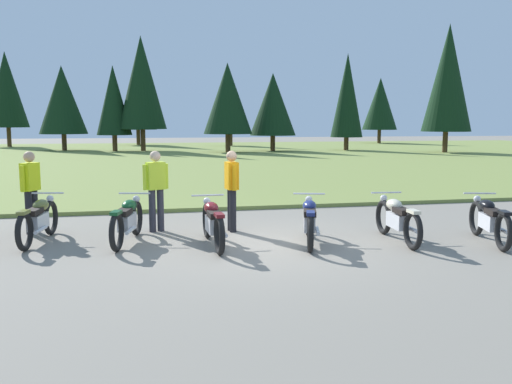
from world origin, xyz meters
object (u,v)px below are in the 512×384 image
object	(u,v)px
motorcycle_maroon	(213,222)
motorcycle_black	(489,220)
rider_with_back_turned	(31,187)
rider_in_hivis_vest	(232,186)
motorcycle_cream	(397,219)
motorcycle_navy	(310,220)
motorcycle_olive	(39,219)
motorcycle_british_green	(127,220)
rider_near_row_end	(156,186)

from	to	relation	value
motorcycle_maroon	motorcycle_black	distance (m)	5.16
rider_with_back_turned	rider_in_hivis_vest	size ratio (longest dim) A/B	1.00
motorcycle_cream	motorcycle_black	bearing A→B (deg)	-15.91
motorcycle_navy	motorcycle_cream	xyz separation A→B (m)	(1.68, -0.18, 0.00)
motorcycle_olive	motorcycle_maroon	world-z (taller)	same
motorcycle_navy	rider_in_hivis_vest	distance (m)	1.96
rider_with_back_turned	motorcycle_british_green	bearing A→B (deg)	-34.19
motorcycle_maroon	rider_near_row_end	size ratio (longest dim) A/B	1.26
rider_in_hivis_vest	rider_near_row_end	distance (m)	1.56
motorcycle_british_green	rider_with_back_turned	size ratio (longest dim) A/B	1.24
motorcycle_british_green	motorcycle_maroon	world-z (taller)	same
rider_in_hivis_vest	motorcycle_olive	bearing A→B (deg)	-175.68
motorcycle_british_green	rider_near_row_end	size ratio (longest dim) A/B	1.24
rider_near_row_end	motorcycle_navy	bearing A→B (deg)	-32.22
motorcycle_cream	rider_near_row_end	distance (m)	4.85
motorcycle_olive	rider_in_hivis_vest	size ratio (longest dim) A/B	1.25
motorcycle_olive	motorcycle_british_green	bearing A→B (deg)	-13.33
motorcycle_british_green	rider_in_hivis_vest	distance (m)	2.26
motorcycle_british_green	motorcycle_cream	size ratio (longest dim) A/B	0.98
motorcycle_maroon	rider_near_row_end	xyz separation A→B (m)	(-0.97, 1.57, 0.51)
rider_with_back_turned	rider_near_row_end	distance (m)	2.50
motorcycle_black	rider_in_hivis_vest	distance (m)	5.02
motorcycle_navy	motorcycle_maroon	bearing A→B (deg)	174.57
motorcycle_british_green	rider_near_row_end	bearing A→B (deg)	59.74
motorcycle_british_green	motorcycle_cream	distance (m)	5.09
motorcycle_olive	rider_in_hivis_vest	bearing A→B (deg)	4.32
rider_with_back_turned	rider_near_row_end	world-z (taller)	same
motorcycle_olive	motorcycle_black	world-z (taller)	same
motorcycle_maroon	rider_in_hivis_vest	bearing A→B (deg)	66.06
motorcycle_olive	motorcycle_navy	xyz separation A→B (m)	(4.95, -1.16, 0.00)
motorcycle_british_green	motorcycle_navy	xyz separation A→B (m)	(3.32, -0.77, 0.00)
motorcycle_navy	rider_near_row_end	bearing A→B (deg)	147.78
rider_in_hivis_vest	rider_with_back_turned	bearing A→B (deg)	171.03
rider_near_row_end	motorcycle_black	bearing A→B (deg)	-21.42
rider_with_back_turned	rider_in_hivis_vest	world-z (taller)	same
motorcycle_olive	motorcycle_british_green	xyz separation A→B (m)	(1.63, -0.39, 0.00)
motorcycle_black	motorcycle_maroon	bearing A→B (deg)	170.94
motorcycle_navy	motorcycle_cream	bearing A→B (deg)	-6.05
motorcycle_black	rider_with_back_turned	bearing A→B (deg)	162.38
rider_near_row_end	rider_with_back_turned	bearing A→B (deg)	172.32
motorcycle_maroon	rider_with_back_turned	bearing A→B (deg)	151.13
motorcycle_british_green	motorcycle_navy	size ratio (longest dim) A/B	1.01
motorcycle_cream	motorcycle_black	size ratio (longest dim) A/B	1.03
motorcycle_olive	motorcycle_cream	bearing A→B (deg)	-11.37
motorcycle_olive	rider_near_row_end	distance (m)	2.33
motorcycle_british_green	motorcycle_maroon	distance (m)	1.64
motorcycle_olive	rider_near_row_end	bearing A→B (deg)	14.78
motorcycle_olive	motorcycle_maroon	xyz separation A→B (m)	(3.16, -0.99, 0.00)
motorcycle_cream	rider_near_row_end	world-z (taller)	rider_near_row_end
motorcycle_olive	motorcycle_british_green	size ratio (longest dim) A/B	1.01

